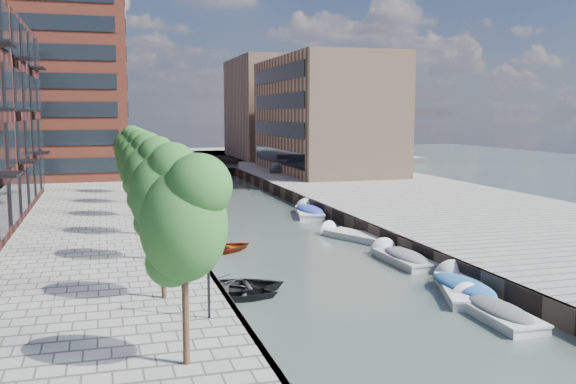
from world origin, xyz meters
name	(u,v)px	position (x,y,z in m)	size (l,w,h in m)	color
water	(233,209)	(0.00, 40.00, 0.00)	(300.00, 300.00, 0.00)	#38473F
quay_right	(402,196)	(16.00, 40.00, 0.50)	(20.00, 140.00, 1.00)	gray
quay_wall_left	(161,206)	(-6.10, 40.00, 0.50)	(0.25, 140.00, 1.00)	#332823
quay_wall_right	(300,200)	(6.10, 40.00, 0.50)	(0.25, 140.00, 1.00)	#332823
far_closure	(166,157)	(0.00, 100.00, 0.50)	(80.00, 40.00, 1.00)	gray
tower	(41,44)	(-17.00, 65.00, 16.00)	(18.00, 18.00, 30.00)	brown
tan_block_near	(324,115)	(16.00, 62.00, 8.00)	(12.00, 25.00, 14.00)	tan
tan_block_far	(272,108)	(16.00, 88.00, 9.00)	(12.00, 20.00, 16.00)	tan
bridge	(186,164)	(0.00, 72.00, 1.39)	(13.00, 6.00, 1.30)	gray
tree_0	(184,217)	(-8.50, 4.00, 5.31)	(2.50, 2.50, 5.95)	#382619
tree_1	(162,189)	(-8.50, 11.00, 5.31)	(2.50, 2.50, 5.95)	#382619
tree_2	(149,173)	(-8.50, 18.00, 5.31)	(2.50, 2.50, 5.95)	#382619
tree_3	(141,162)	(-8.50, 25.00, 5.31)	(2.50, 2.50, 5.95)	#382619
tree_4	(135,155)	(-8.50, 32.00, 5.31)	(2.50, 2.50, 5.95)	#382619
tree_5	(131,150)	(-8.50, 39.00, 5.31)	(2.50, 2.50, 5.95)	#382619
tree_6	(127,145)	(-8.50, 46.00, 5.31)	(2.50, 2.50, 5.95)	#382619
lamp_0	(208,248)	(-7.20, 8.00, 3.51)	(0.24, 0.24, 4.12)	black
lamp_1	(165,194)	(-7.20, 24.00, 3.51)	(0.24, 0.24, 4.12)	black
lamp_2	(147,170)	(-7.20, 40.00, 3.51)	(0.24, 0.24, 4.12)	black
sloop_0	(231,294)	(-5.22, 14.21, 0.00)	(3.62, 5.06, 1.05)	black
sloop_1	(229,298)	(-5.40, 13.62, 0.00)	(3.16, 4.43, 0.92)	black
sloop_2	(219,252)	(-4.17, 23.14, 0.00)	(3.09, 4.32, 0.90)	maroon
sloop_3	(192,218)	(-4.05, 35.97, 0.00)	(2.98, 4.17, 0.86)	#BBBBB9
sloop_4	(163,197)	(-5.09, 49.96, 0.00)	(3.57, 4.99, 1.03)	black
motorboat_0	(462,288)	(5.02, 11.41, 0.22)	(3.66, 5.78, 1.82)	silver
motorboat_1	(493,312)	(4.39, 7.99, 0.20)	(1.81, 4.86, 1.61)	silver
motorboat_2	(349,236)	(4.89, 25.10, 0.10)	(3.61, 5.20, 1.65)	silver
motorboat_3	(309,212)	(5.27, 34.96, 0.23)	(3.18, 6.00, 1.90)	silver
motorboat_4	(401,258)	(5.13, 17.87, 0.21)	(1.91, 5.17, 1.71)	beige
car	(276,167)	(9.76, 61.96, 1.69)	(1.62, 4.03, 1.37)	gray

